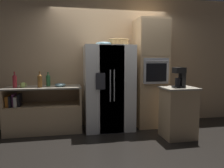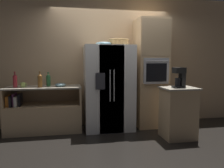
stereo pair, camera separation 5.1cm
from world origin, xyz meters
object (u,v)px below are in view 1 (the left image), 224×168
(bottle_wide, at_px, (15,81))
(mixing_bowl, at_px, (60,85))
(refrigerator, at_px, (109,88))
(coffee_maker, at_px, (180,77))
(bottle_short, at_px, (48,80))
(wall_oven, at_px, (150,73))
(fruit_bowl, at_px, (104,43))
(mug, at_px, (23,85))
(bottle_tall, at_px, (40,80))
(wicker_basket, at_px, (119,42))

(bottle_wide, xyz_separation_m, mixing_bowl, (0.83, -0.00, -0.10))
(refrigerator, distance_m, coffee_maker, 1.42)
(bottle_short, relative_size, mixing_bowl, 1.33)
(wall_oven, height_order, bottle_wide, wall_oven)
(refrigerator, distance_m, mixing_bowl, 0.97)
(bottle_short, xyz_separation_m, bottle_wide, (-0.59, -0.13, 0.01))
(fruit_bowl, distance_m, mug, 1.74)
(refrigerator, relative_size, bottle_wide, 5.66)
(bottle_tall, bearing_deg, mixing_bowl, 6.62)
(fruit_bowl, bearing_deg, mug, 177.68)
(mixing_bowl, height_order, coffee_maker, coffee_maker)
(wall_oven, relative_size, bottle_short, 8.10)
(fruit_bowl, xyz_separation_m, bottle_wide, (-1.68, 0.03, -0.71))
(mixing_bowl, bearing_deg, coffee_maker, -19.65)
(fruit_bowl, bearing_deg, wicker_basket, 3.75)
(bottle_short, distance_m, mug, 0.48)
(wall_oven, xyz_separation_m, wicker_basket, (-0.71, -0.09, 0.64))
(wicker_basket, xyz_separation_m, bottle_short, (-1.40, 0.14, -0.75))
(bottle_short, relative_size, mug, 2.28)
(wall_oven, height_order, wicker_basket, wall_oven)
(mixing_bowl, bearing_deg, bottle_wide, 179.99)
(refrigerator, xyz_separation_m, mug, (-1.66, 0.02, 0.09))
(bottle_tall, xyz_separation_m, mixing_bowl, (0.37, 0.04, -0.10))
(wall_oven, distance_m, fruit_bowl, 1.20)
(fruit_bowl, bearing_deg, bottle_wide, 179.05)
(coffee_maker, bearing_deg, bottle_wide, 165.59)
(wicker_basket, bearing_deg, mixing_bowl, 179.65)
(fruit_bowl, height_order, mug, fruit_bowl)
(bottle_short, bearing_deg, fruit_bowl, -8.28)
(wall_oven, relative_size, wicker_basket, 5.69)
(wicker_basket, relative_size, fruit_bowl, 1.27)
(wicker_basket, distance_m, bottle_wide, 2.13)
(wicker_basket, bearing_deg, fruit_bowl, -176.25)
(fruit_bowl, relative_size, coffee_maker, 0.88)
(fruit_bowl, height_order, bottle_tall, fruit_bowl)
(bottle_wide, bearing_deg, refrigerator, 0.60)
(refrigerator, bearing_deg, coffee_maker, -33.88)
(bottle_tall, height_order, mug, bottle_tall)
(bottle_tall, relative_size, bottle_wide, 1.01)
(wall_oven, height_order, mug, wall_oven)
(wall_oven, distance_m, coffee_maker, 0.87)
(fruit_bowl, relative_size, bottle_wide, 1.03)
(bottle_short, distance_m, mixing_bowl, 0.28)
(fruit_bowl, relative_size, mug, 2.55)
(wicker_basket, height_order, bottle_short, wicker_basket)
(bottle_tall, relative_size, mug, 2.48)
(bottle_tall, xyz_separation_m, bottle_wide, (-0.46, 0.04, -0.00))
(wicker_basket, bearing_deg, bottle_wide, 179.79)
(bottle_wide, xyz_separation_m, mug, (0.13, 0.03, -0.09))
(bottle_wide, distance_m, mixing_bowl, 0.83)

